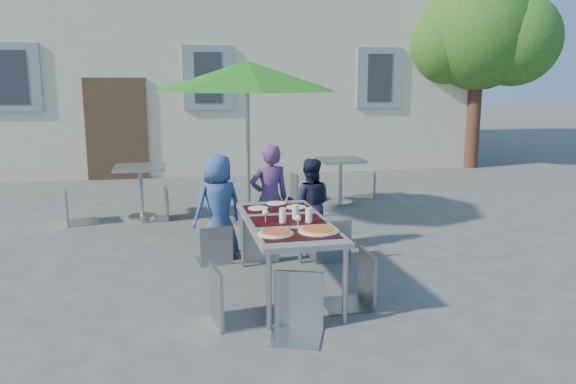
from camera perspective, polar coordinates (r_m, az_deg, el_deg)
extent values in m
plane|color=#454648|center=(5.71, -2.17, -10.59)|extent=(90.00, 90.00, 0.00)
cube|color=#C0B99B|center=(16.81, -9.25, 15.74)|extent=(13.00, 8.00, 7.00)
cube|color=#41301F|center=(12.79, -17.02, 6.12)|extent=(1.30, 0.06, 2.20)
cube|color=slate|center=(13.07, -26.20, 10.41)|extent=(1.10, 0.06, 1.40)
cube|color=#262B33|center=(13.05, -26.22, 10.40)|extent=(0.60, 0.04, 1.10)
cube|color=slate|center=(12.73, -8.13, 11.43)|extent=(1.10, 0.06, 1.40)
cube|color=#262B33|center=(12.71, -8.12, 11.43)|extent=(0.60, 0.04, 1.10)
cube|color=slate|center=(13.61, 9.27, 11.37)|extent=(1.10, 0.06, 1.40)
cube|color=#262B33|center=(13.59, 9.30, 11.37)|extent=(0.60, 0.04, 1.10)
cylinder|color=#472A1E|center=(14.74, 18.31, 7.82)|extent=(0.36, 0.36, 2.80)
sphere|color=#1F5115|center=(14.77, 18.78, 15.19)|extent=(2.80, 2.80, 2.80)
sphere|color=#1F5115|center=(14.63, 15.30, 14.24)|extent=(2.00, 2.00, 2.00)
sphere|color=#1F5115|center=(14.78, 21.95, 14.19)|extent=(2.20, 2.20, 2.20)
sphere|color=#1F5115|center=(15.43, 18.39, 16.88)|extent=(1.80, 1.80, 1.80)
cube|color=#4B4C51|center=(5.63, -0.09, -3.14)|extent=(0.80, 1.85, 0.05)
cylinder|color=#93979E|center=(4.87, -1.93, -10.09)|extent=(0.05, 0.05, 0.70)
cylinder|color=#93979E|center=(5.03, 5.83, -9.46)|extent=(0.05, 0.05, 0.70)
cylinder|color=#93979E|center=(6.50, -4.62, -4.65)|extent=(0.05, 0.05, 0.70)
cylinder|color=#93979E|center=(6.61, 1.25, -4.33)|extent=(0.05, 0.05, 0.70)
cube|color=black|center=(5.10, 1.19, -4.33)|extent=(0.70, 0.42, 0.01)
cube|color=black|center=(5.62, -0.09, -2.86)|extent=(0.70, 0.42, 0.01)
cube|color=black|center=(6.15, -1.15, -1.65)|extent=(0.70, 0.42, 0.01)
cylinder|color=white|center=(5.10, -1.29, -4.24)|extent=(0.33, 0.33, 0.01)
cylinder|color=tan|center=(5.09, -1.29, -4.11)|extent=(0.29, 0.29, 0.01)
cylinder|color=#AD1B10|center=(5.09, -1.29, -4.02)|extent=(0.25, 0.25, 0.01)
cylinder|color=white|center=(5.20, 3.11, -3.95)|extent=(0.38, 0.38, 0.01)
cylinder|color=tan|center=(5.19, 3.11, -3.83)|extent=(0.34, 0.34, 0.01)
cylinder|color=maroon|center=(5.19, 3.11, -3.74)|extent=(0.30, 0.30, 0.01)
cylinder|color=silver|center=(5.50, -0.54, -2.42)|extent=(0.07, 0.07, 0.15)
cylinder|color=silver|center=(5.66, 0.78, -2.03)|extent=(0.07, 0.07, 0.15)
cylinder|color=silver|center=(5.51, 2.14, -2.39)|extent=(0.07, 0.07, 0.15)
cylinder|color=silver|center=(5.54, -2.29, -3.09)|extent=(0.06, 0.06, 0.00)
cylinder|color=silver|center=(5.53, -2.29, -2.71)|extent=(0.01, 0.01, 0.08)
sphere|color=silver|center=(5.52, -2.30, -2.11)|extent=(0.06, 0.06, 0.06)
cylinder|color=silver|center=(5.32, 1.00, -3.69)|extent=(0.06, 0.06, 0.00)
cylinder|color=silver|center=(5.31, 1.00, -3.30)|extent=(0.01, 0.01, 0.08)
sphere|color=silver|center=(5.30, 1.00, -2.67)|extent=(0.06, 0.06, 0.06)
cylinder|color=white|center=(6.12, -3.06, -1.64)|extent=(0.22, 0.22, 0.01)
cube|color=#ADAEB5|center=(6.14, -1.77, -1.60)|extent=(0.02, 0.18, 0.00)
cylinder|color=white|center=(6.16, 0.82, -1.55)|extent=(0.22, 0.22, 0.01)
cube|color=#ADAEB5|center=(6.19, 2.08, -1.50)|extent=(0.02, 0.18, 0.00)
cylinder|color=white|center=(6.36, -1.21, -1.15)|extent=(0.22, 0.22, 0.01)
cube|color=#ADAEB5|center=(6.38, 0.02, -1.11)|extent=(0.02, 0.18, 0.00)
imported|color=#314C88|center=(6.81, -7.11, -1.46)|extent=(0.73, 0.62, 1.28)
imported|color=#573267|center=(6.98, -1.90, -0.69)|extent=(0.54, 0.39, 1.37)
imported|color=#171E34|center=(7.10, 2.19, -1.28)|extent=(0.64, 0.47, 1.18)
cube|color=#91959C|center=(6.72, -7.69, -3.58)|extent=(0.45, 0.45, 0.03)
cube|color=#91959C|center=(6.49, -7.36, -2.00)|extent=(0.39, 0.09, 0.46)
cylinder|color=#91959C|center=(6.97, -6.64, -4.83)|extent=(0.02, 0.02, 0.41)
cylinder|color=#91959C|center=(6.90, -9.33, -5.08)|extent=(0.02, 0.02, 0.41)
cylinder|color=#91959C|center=(6.66, -5.91, -5.58)|extent=(0.02, 0.02, 0.41)
cylinder|color=#91959C|center=(6.59, -8.72, -5.85)|extent=(0.02, 0.02, 0.41)
cube|color=gray|center=(6.80, -3.01, -2.89)|extent=(0.46, 0.46, 0.03)
cube|color=gray|center=(6.53, -2.85, -1.11)|extent=(0.44, 0.06, 0.52)
cylinder|color=gray|center=(7.06, -1.62, -4.36)|extent=(0.02, 0.02, 0.46)
cylinder|color=gray|center=(7.02, -4.67, -4.46)|extent=(0.02, 0.02, 0.46)
cylinder|color=gray|center=(6.70, -1.23, -5.20)|extent=(0.02, 0.02, 0.46)
cylinder|color=gray|center=(6.66, -4.44, -5.32)|extent=(0.02, 0.02, 0.46)
cube|color=gray|center=(6.79, 4.10, -2.98)|extent=(0.46, 0.46, 0.03)
cube|color=gray|center=(6.54, 4.75, -1.22)|extent=(0.43, 0.06, 0.51)
cylinder|color=gray|center=(7.08, 4.96, -4.38)|extent=(0.02, 0.02, 0.45)
cylinder|color=gray|center=(6.96, 2.11, -4.62)|extent=(0.02, 0.02, 0.45)
cylinder|color=gray|center=(6.75, 6.09, -5.17)|extent=(0.02, 0.02, 0.45)
cylinder|color=gray|center=(6.62, 3.12, -5.45)|extent=(0.02, 0.02, 0.45)
cube|color=#90939B|center=(5.02, -5.00, -8.02)|extent=(0.49, 0.49, 0.03)
cube|color=#90939B|center=(4.90, -7.42, -5.38)|extent=(0.09, 0.44, 0.52)
cylinder|color=#90939B|center=(4.99, -2.26, -11.07)|extent=(0.02, 0.02, 0.46)
cylinder|color=#90939B|center=(5.32, -3.51, -9.62)|extent=(0.02, 0.02, 0.46)
cylinder|color=#90939B|center=(4.90, -6.54, -11.58)|extent=(0.02, 0.02, 0.46)
cylinder|color=#90939B|center=(5.24, -7.51, -10.06)|extent=(0.02, 0.02, 0.46)
cube|color=gray|center=(5.37, 6.01, -6.77)|extent=(0.44, 0.44, 0.03)
cube|color=gray|center=(5.36, 8.19, -3.94)|extent=(0.03, 0.44, 0.52)
cylinder|color=gray|center=(5.56, 3.50, -8.68)|extent=(0.02, 0.02, 0.46)
cylinder|color=gray|center=(5.23, 4.62, -10.04)|extent=(0.02, 0.02, 0.46)
cylinder|color=gray|center=(5.67, 7.19, -8.36)|extent=(0.02, 0.02, 0.46)
cylinder|color=gray|center=(5.34, 8.53, -9.65)|extent=(0.02, 0.02, 0.46)
cube|color=#949A9F|center=(4.69, 0.80, -9.47)|extent=(0.56, 0.56, 0.03)
cube|color=#949A9F|center=(4.80, 1.14, -5.74)|extent=(0.42, 0.18, 0.51)
cylinder|color=#949A9F|center=(4.64, -1.84, -12.88)|extent=(0.02, 0.02, 0.45)
cylinder|color=#949A9F|center=(4.59, 2.83, -13.15)|extent=(0.02, 0.02, 0.45)
cylinder|color=#949A9F|center=(4.97, -1.07, -11.17)|extent=(0.02, 0.02, 0.45)
cylinder|color=#949A9F|center=(4.93, 3.26, -11.39)|extent=(0.02, 0.02, 0.45)
cylinder|color=#ADAEB5|center=(8.50, -3.97, -2.94)|extent=(0.50, 0.50, 0.10)
cylinder|color=#93979E|center=(8.31, -4.07, 4.25)|extent=(0.06, 0.06, 2.24)
cone|color=#207219|center=(8.25, -4.18, 11.67)|extent=(2.69, 2.69, 0.44)
cylinder|color=#ADAEB5|center=(9.14, -14.56, -2.45)|extent=(0.44, 0.44, 0.04)
cylinder|color=#93979E|center=(9.06, -14.67, -0.20)|extent=(0.06, 0.06, 0.78)
cube|color=#93979E|center=(8.99, -14.80, 2.43)|extent=(0.78, 0.78, 0.04)
cube|color=#8F969A|center=(9.03, -20.35, 0.14)|extent=(0.57, 0.57, 0.03)
cube|color=#8F969A|center=(8.97, -21.87, 1.75)|extent=(0.15, 0.46, 0.55)
cylinder|color=#8F969A|center=(8.91, -18.83, -1.58)|extent=(0.02, 0.02, 0.49)
cylinder|color=#8F969A|center=(9.30, -19.17, -1.08)|extent=(0.02, 0.02, 0.49)
cylinder|color=#8F969A|center=(8.87, -21.37, -1.81)|extent=(0.02, 0.02, 0.49)
cylinder|color=#8F969A|center=(9.26, -21.61, -1.30)|extent=(0.02, 0.02, 0.49)
cube|color=gray|center=(8.92, -13.49, -0.05)|extent=(0.43, 0.43, 0.03)
cube|color=gray|center=(8.89, -12.33, 1.52)|extent=(0.06, 0.40, 0.48)
cylinder|color=gray|center=(9.12, -14.57, -1.27)|extent=(0.02, 0.02, 0.42)
cylinder|color=gray|center=(8.79, -14.47, -1.73)|extent=(0.02, 0.02, 0.42)
cylinder|color=gray|center=(9.14, -12.42, -1.14)|extent=(0.02, 0.02, 0.42)
cylinder|color=gray|center=(8.81, -12.24, -1.60)|extent=(0.02, 0.02, 0.42)
cylinder|color=#ADAEB5|center=(9.93, 5.31, -1.07)|extent=(0.44, 0.44, 0.04)
cylinder|color=#93979E|center=(9.86, 5.35, 0.92)|extent=(0.06, 0.06, 0.74)
cube|color=#93979E|center=(9.79, 5.39, 3.24)|extent=(0.74, 0.74, 0.04)
cube|color=gray|center=(10.04, 1.75, 1.63)|extent=(0.45, 0.45, 0.03)
cube|color=gray|center=(9.94, 0.65, 3.02)|extent=(0.06, 0.43, 0.51)
cylinder|color=gray|center=(9.97, 3.06, 0.19)|extent=(0.02, 0.02, 0.45)
cylinder|color=gray|center=(10.31, 2.41, 0.56)|extent=(0.02, 0.02, 0.45)
cylinder|color=gray|center=(9.86, 1.05, 0.09)|extent=(0.02, 0.02, 0.45)
cylinder|color=gray|center=(10.20, 0.46, 0.46)|extent=(0.02, 0.02, 0.45)
cube|color=gray|center=(10.50, 7.79, 1.72)|extent=(0.49, 0.49, 0.03)
cube|color=gray|center=(10.47, 8.83, 2.94)|extent=(0.14, 0.38, 0.46)
cylinder|color=gray|center=(10.69, 6.84, 0.77)|extent=(0.02, 0.02, 0.40)
cylinder|color=gray|center=(10.36, 6.87, 0.44)|extent=(0.02, 0.02, 0.40)
cylinder|color=gray|center=(10.70, 8.62, 0.73)|extent=(0.02, 0.02, 0.40)
cylinder|color=gray|center=(10.38, 8.70, 0.40)|extent=(0.02, 0.02, 0.40)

